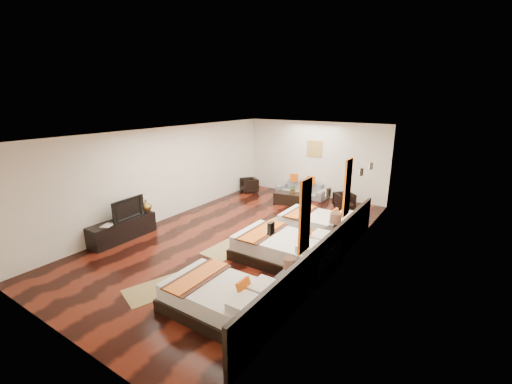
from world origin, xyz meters
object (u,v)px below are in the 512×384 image
Objects in this scene: bed_far at (319,224)px; tv at (126,208)px; figurine at (146,206)px; sofa at (302,190)px; bed_mid at (286,249)px; tv_console at (123,229)px; book at (103,225)px; table_plant at (293,189)px; armchair_left at (249,185)px; coffee_table at (289,198)px; nightstand_b at (334,238)px; armchair_right at (344,201)px; bed_near at (223,299)px; nightstand_a at (289,284)px.

tv reaches higher than bed_far.
sofa is (2.26, 5.37, -0.44)m from figurine.
bed_mid is 6.88× the size of figurine.
book reaches higher than tv_console.
sofa is 6.24× the size of table_plant.
table_plant is at bearing 114.99° from bed_mid.
bed_far is at bearing 41.90° from book.
bed_far is 2.65m from table_plant.
armchair_left is 2.09m from coffee_table.
bed_mid is 1.22× the size of sofa.
nightstand_b is 4.65m from sofa.
figurine is 1.11× the size of table_plant.
nightstand_b is at bearing -45.61° from coffee_table.
tv_console is 7.00m from armchair_right.
nightstand_b is 3.85m from coffee_table.
bed_near is at bearing -90.07° from bed_mid.
nightstand_a is at bearing 0.09° from tv_console.
book is 1.33m from figurine.
bed_mid is 2.30× the size of coffee_table.
table_plant is (2.40, 4.36, -0.17)m from figurine.
book is 6.09m from coffee_table.
sofa reaches higher than armchair_right.
sofa is 3.13× the size of armchair_right.
armchair_left reaches higher than coffee_table.
book is at bearing -138.10° from bed_far.
book is 0.51× the size of armchair_left.
bed_near is at bearing -6.64° from book.
nightstand_a is (0.75, 1.02, 0.02)m from bed_near.
tv is at bearing -108.50° from sofa.
tv_console is 1.80× the size of coffee_table.
nightstand_b reaches higher than coffee_table.
armchair_right is at bearing -40.21° from tv.
nightstand_a is 2.37m from nightstand_b.
sofa is (-1.94, 7.19, 0.00)m from bed_near.
coffee_table is (-2.69, 2.75, -0.15)m from nightstand_b.
tv is 5.51m from armchair_left.
armchair_left reaches higher than tv_console.
nightstand_b is at bearing 25.66° from tv_console.
tv is 5.50m from coffee_table.
armchair_left is 3.84m from armchair_right.
coffee_table is (-1.80, -0.58, -0.07)m from armchair_right.
tv_console is (-4.95, -0.01, -0.01)m from nightstand_a.
coffee_table is at bearing 23.47° from armchair_left.
armchair_right is 1.99× the size of table_plant.
bed_mid is at bearing -10.38° from armchair_left.
bed_near is at bearing -13.56° from tv_console.
bed_near is 0.90× the size of bed_mid.
armchair_left is at bearing 120.96° from bed_near.
bed_far is 2.09× the size of nightstand_b.
bed_far is 6.84× the size of table_plant.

